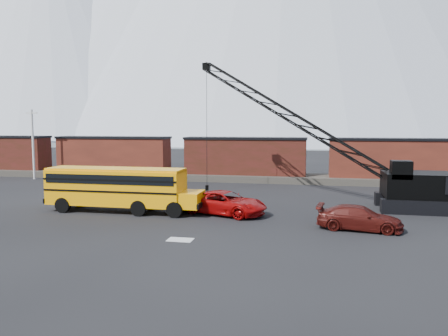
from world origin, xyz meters
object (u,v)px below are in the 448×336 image
Objects in this scene: crawler_crane at (293,118)px; red_pickup at (226,203)px; maroon_suv at (359,218)px; school_bus at (120,187)px.

red_pickup is at bearing -120.39° from crawler_crane.
maroon_suv is at bearing -65.43° from crawler_crane.
school_bus is at bearing -146.60° from crawler_crane.
school_bus is at bearing 90.08° from maroon_suv.
maroon_suv is 12.56m from crawler_crane.
red_pickup reaches higher than maroon_suv.
school_bus is 2.32× the size of maroon_suv.
maroon_suv is at bearing -7.41° from school_bus.
school_bus is 1.97× the size of red_pickup.
school_bus is 16.61m from maroon_suv.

